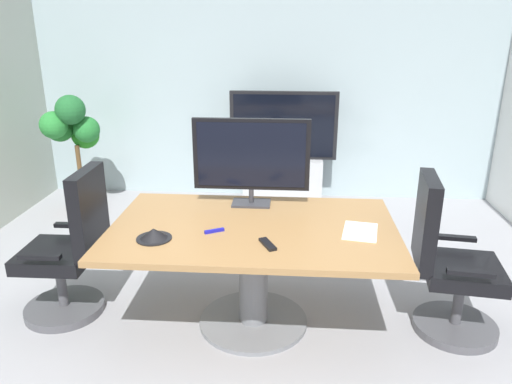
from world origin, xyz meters
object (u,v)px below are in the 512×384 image
Objects in this scene: conference_table at (253,252)px; potted_plant at (74,140)px; wall_display_unit at (283,167)px; remote_control at (268,244)px; office_chair_right at (448,270)px; office_chair_left at (71,256)px; tv_monitor at (251,157)px; conference_phone at (154,234)px.

potted_plant reaches higher than conference_table.
remote_control is (-0.03, -2.74, 0.31)m from wall_display_unit.
conference_table is 1.30m from office_chair_right.
wall_display_unit is (1.44, 2.41, -0.01)m from office_chair_left.
conference_table is 1.44× the size of wall_display_unit.
remote_control reaches higher than conference_table.
tv_monitor is at bearing -95.37° from wall_display_unit.
potted_plant is at bearing -158.52° from office_chair_left.
potted_plant is (-2.27, -0.37, 0.37)m from wall_display_unit.
wall_display_unit is 2.82m from conference_phone.
tv_monitor is 0.80m from remote_control.
office_chair_left is at bearing 97.00° from office_chair_right.
conference_table is at bearing 98.37° from office_chair_right.
wall_display_unit is at bearing 74.65° from conference_phone.
conference_table is 0.69m from tv_monitor.
conference_table is at bearing 22.87° from conference_phone.
tv_monitor is at bearing -38.65° from potted_plant.
potted_plant is at bearing 123.35° from conference_phone.
wall_display_unit is at bearing 9.23° from potted_plant.
office_chair_right is 1.26m from remote_control.
potted_plant reaches higher than office_chair_left.
tv_monitor is (1.25, 0.38, 0.65)m from office_chair_left.
tv_monitor is at bearing 106.12° from office_chair_left.
wall_display_unit is 7.71× the size of remote_control.
conference_table is at bearing -83.61° from tv_monitor.
office_chair_right reaches higher than conference_table.
remote_control is at bearing -69.26° from conference_table.
conference_phone is at bearing -157.13° from conference_table.
office_chair_left and office_chair_right have the same top height.
remote_control is at bearing 112.27° from office_chair_right.
potted_plant is 7.72× the size of remote_control.
conference_phone is at bearing -56.65° from potted_plant.
office_chair_right is 0.83× the size of potted_plant.
office_chair_left is 2.59m from office_chair_right.
remote_control is (0.11, -0.29, 0.20)m from conference_table.
conference_table is 1.43× the size of potted_plant.
office_chair_left is at bearing -163.20° from tv_monitor.
potted_plant reaches higher than remote_control.
office_chair_left reaches higher than conference_table.
office_chair_left is at bearing 178.45° from conference_table.
conference_phone is 1.29× the size of remote_control.
wall_display_unit reaches higher than conference_table.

